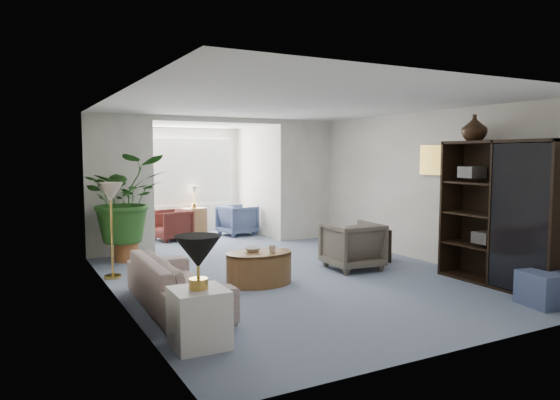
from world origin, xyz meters
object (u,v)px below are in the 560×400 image
coffee_table (259,268)px  entertainment_cabinet (501,214)px  sofa (177,282)px  sunroom_table (194,220)px  side_table_dark (375,245)px  floor_lamp (110,192)px  table_lamp (198,252)px  plant_pot (127,251)px  ottoman (546,289)px  end_table (199,318)px  coffee_bowl (253,249)px  coffee_cup (272,249)px  sunroom_chair_blue (238,220)px  sunroom_chair_maroon (172,225)px  wingback_chair (352,245)px  cabinet_urn (474,128)px  framed_picture (435,160)px

coffee_table → entertainment_cabinet: 3.37m
sofa → sunroom_table: size_ratio=3.49×
side_table_dark → entertainment_cabinet: size_ratio=0.27×
entertainment_cabinet → floor_lamp: bearing=147.2°
table_lamp → plant_pot: bearing=87.1°
ottoman → sunroom_table: (-1.83, 7.43, 0.09)m
end_table → table_lamp: bearing=0.0°
coffee_bowl → coffee_cup: (0.20, -0.20, 0.02)m
entertainment_cabinet → sunroom_chair_blue: bearing=103.3°
sofa → coffee_bowl: bearing=-64.9°
coffee_bowl → sunroom_chair_maroon: 4.08m
coffee_table → ottoman: 3.59m
wingback_chair → sunroom_chair_blue: wingback_chair is taller
sunroom_chair_maroon → coffee_cup: bearing=-7.7°
coffee_table → sunroom_chair_maroon: size_ratio=1.34×
end_table → plant_pot: end_table is taller
coffee_table → sunroom_table: size_ratio=1.66×
coffee_table → sofa: bearing=-160.6°
ottoman → plant_pot: (-3.85, 4.98, -0.04)m
end_table → sunroom_chair_blue: 6.69m
wingback_chair → sunroom_table: size_ratio=1.42×
sofa → side_table_dark: (3.71, 0.94, -0.02)m
end_table → ottoman: (4.07, -0.70, -0.07)m
table_lamp → coffee_bowl: bearing=52.7°
entertainment_cabinet → sunroom_table: bearing=108.0°
sofa → coffee_cup: sofa is taller
end_table → cabinet_urn: bearing=9.1°
coffee_cup → entertainment_cabinet: entertainment_cabinet is taller
cabinet_urn → coffee_table: bearing=158.8°
sofa → wingback_chair: 3.08m
coffee_bowl → sunroom_table: 4.89m
ottoman → plant_pot: 6.30m
sofa → ottoman: size_ratio=3.98×
framed_picture → coffee_table: (-3.09, 0.13, -1.47)m
table_lamp → sofa: bearing=81.6°
end_table → sunroom_chair_blue: bearing=63.4°
wingback_chair → cabinet_urn: bearing=135.1°
sunroom_chair_maroon → sunroom_chair_blue: bearing=80.1°
wingback_chair → sunroom_chair_maroon: wingback_chair is taller
entertainment_cabinet → sunroom_chair_maroon: entertainment_cabinet is taller
wingback_chair → plant_pot: bearing=-34.0°
side_table_dark → sunroom_table: size_ratio=0.95×
wingback_chair → sunroom_table: (-0.97, 4.74, -0.08)m
coffee_cup → plant_pot: (-1.44, 2.57, -0.34)m
plant_pot → sunroom_chair_blue: sunroom_chair_blue is taller
floor_lamp → plant_pot: 1.63m
end_table → table_lamp: 0.62m
sofa → wingback_chair: bearing=-76.9°
wingback_chair → cabinet_urn: 2.50m
end_table → cabinet_urn: 4.81m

